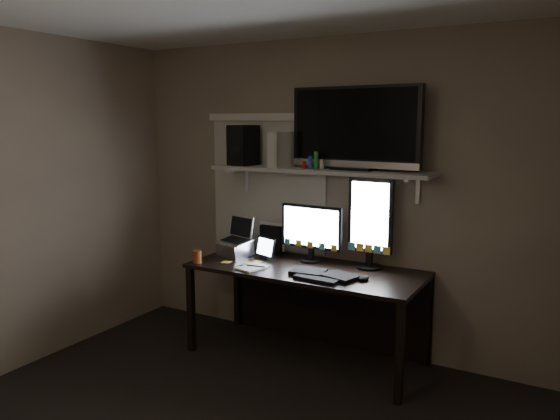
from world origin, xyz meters
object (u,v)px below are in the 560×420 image
Objects in this scene: cup at (197,257)px; keyboard at (324,274)px; tablet at (266,248)px; tv at (355,128)px; desk at (312,286)px; speaker at (243,145)px; monitor_portrait at (370,223)px; mouse at (364,278)px; game_console at (281,150)px; monitor_landscape at (311,233)px; laptop at (235,237)px.

keyboard is at bearing 8.21° from cup.
tablet is 1.20m from tv.
desk is 5.41× the size of speaker.
speaker is (-0.69, 0.07, 1.09)m from desk.
tablet is at bearing -166.30° from monitor_portrait.
keyboard is at bearing -94.79° from tv.
desk is 0.59m from mouse.
game_console is at bearing 44.53° from cup.
mouse is at bearing -72.75° from monitor_portrait.
monitor_landscape reaches higher than tablet.
game_console is (-0.28, -0.00, 0.66)m from monitor_landscape.
game_console reaches higher than desk.
tablet reaches higher than keyboard.
laptop is at bearing -82.07° from speaker.
desk is 0.42m from monitor_landscape.
monitor_landscape is at bearing 123.86° from desk.
monitor_portrait reaches higher than mouse.
speaker is at bearing 171.95° from mouse.
monitor_portrait is 1.15m from laptop.
laptop is (-0.64, -0.14, -0.08)m from monitor_landscape.
mouse is 0.10× the size of tv.
cup is at bearing -118.87° from tablet.
monitor_portrait is at bearing 23.03° from cup.
laptop is 0.83m from game_console.
desk is at bearing 133.95° from keyboard.
monitor_landscape is 0.75× the size of monitor_portrait.
keyboard is at bearing -0.79° from tablet.
monitor_portrait is at bearing 109.84° from mouse.
tablet is (-0.40, -0.04, 0.27)m from desk.
monitor_landscape is at bearing 36.33° from tablet.
keyboard is 4.97× the size of cup.
game_console is at bearing 152.92° from keyboard.
tablet is 0.76× the size of game_console.
mouse is 0.93m from tablet.
keyboard is at bearing -50.29° from desk.
tv is at bearing 26.82° from laptop.
desk is 3.38× the size of monitor_landscape.
mouse is 0.32× the size of laptop.
keyboard is 2.39× the size of tablet.
monitor_portrait is 2.53× the size of game_console.
desk is at bearing 4.14° from game_console.
cup is (-1.24, -0.53, -0.30)m from monitor_portrait.
cup is (-0.82, -0.42, 0.23)m from desk.
game_console is (0.08, 0.11, 0.80)m from tablet.
game_console is (0.49, 0.48, 0.84)m from cup.
cup is 1.00m from speaker.
mouse is 0.48× the size of tablet.
cup is at bearing -153.82° from monitor_portrait.
mouse is 1.34m from cup.
speaker is (0.13, 0.49, 0.87)m from cup.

